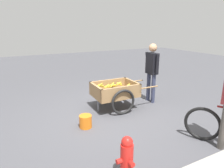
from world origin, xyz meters
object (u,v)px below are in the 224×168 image
at_px(vendor_person, 152,68).
at_px(plastic_bucket, 86,121).
at_px(fire_hydrant, 127,159).
at_px(fruit_cart, 115,92).

relative_size(vendor_person, plastic_bucket, 6.02).
height_order(vendor_person, fire_hydrant, vendor_person).
bearing_deg(fruit_cart, plastic_bucket, 30.99).
bearing_deg(fruit_cart, fire_hydrant, 65.11).
relative_size(fruit_cart, fire_hydrant, 2.48).
relative_size(fruit_cart, vendor_person, 1.02).
xyz_separation_m(fruit_cart, fire_hydrant, (1.09, 2.34, -0.10)).
bearing_deg(fruit_cart, vendor_person, 179.23).
distance_m(vendor_person, fire_hydrant, 3.28).
bearing_deg(plastic_bucket, fruit_cart, -149.01).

